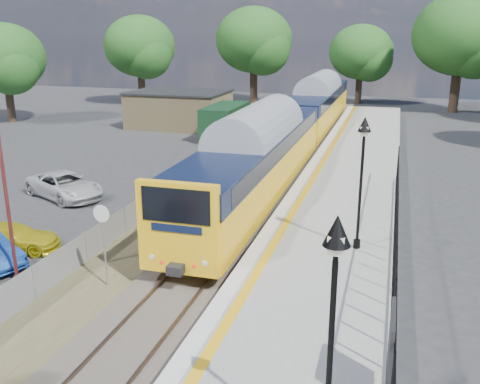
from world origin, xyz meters
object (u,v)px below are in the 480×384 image
at_px(victorian_lamp_north, 363,153).
at_px(victorian_lamp_south, 334,287).
at_px(speed_sign, 103,232).
at_px(car_white, 65,185).
at_px(car_yellow, 11,238).
at_px(carpark_lamp, 2,166).
at_px(train, 296,122).

bearing_deg(victorian_lamp_north, victorian_lamp_south, -88.85).
xyz_separation_m(victorian_lamp_north, speed_sign, (-7.80, -3.53, -2.33)).
relative_size(victorian_lamp_north, car_white, 0.99).
relative_size(speed_sign, car_yellow, 0.78).
relative_size(victorian_lamp_south, victorian_lamp_north, 1.00).
bearing_deg(victorian_lamp_south, car_yellow, 147.94).
relative_size(speed_sign, carpark_lamp, 0.40).
bearing_deg(victorian_lamp_north, speed_sign, -155.63).
distance_m(victorian_lamp_north, carpark_lamp, 11.60).
height_order(speed_sign, car_yellow, speed_sign).
height_order(train, carpark_lamp, carpark_lamp).
xyz_separation_m(carpark_lamp, car_yellow, (-2.05, 2.33, -3.55)).
bearing_deg(train, victorian_lamp_south, -78.53).
xyz_separation_m(victorian_lamp_south, speed_sign, (-8.00, 6.47, -2.33)).
bearing_deg(speed_sign, victorian_lamp_south, -35.58).
xyz_separation_m(speed_sign, carpark_lamp, (-3.04, -0.60, 2.11)).
distance_m(speed_sign, car_yellow, 5.56).
height_order(victorian_lamp_north, car_white, victorian_lamp_north).
bearing_deg(train, car_yellow, -111.87).
xyz_separation_m(victorian_lamp_south, train, (-5.50, 27.10, -1.96)).
distance_m(train, speed_sign, 20.79).
xyz_separation_m(victorian_lamp_north, carpark_lamp, (-10.84, -4.13, -0.22)).
bearing_deg(car_white, car_yellow, -137.83).
bearing_deg(carpark_lamp, victorian_lamp_north, 20.88).
relative_size(victorian_lamp_south, car_white, 0.99).
relative_size(victorian_lamp_south, carpark_lamp, 0.64).
relative_size(victorian_lamp_south, car_yellow, 1.25).
height_order(car_yellow, car_white, car_white).
relative_size(car_yellow, car_white, 0.79).
bearing_deg(train, victorian_lamp_north, -72.78).
relative_size(train, car_yellow, 11.07).
bearing_deg(victorian_lamp_north, carpark_lamp, -159.12).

